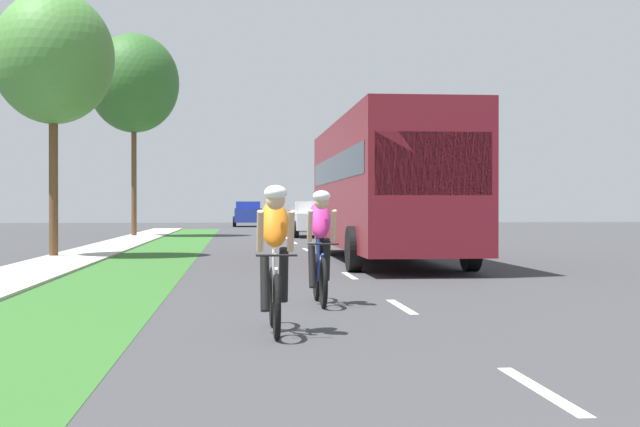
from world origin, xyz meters
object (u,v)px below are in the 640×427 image
Objects in this scene: street_tree_near at (53,58)px; cyclist_trailing at (320,246)px; cyclist_lead at (275,258)px; suv_blue at (248,213)px; bus_maroon at (384,183)px; street_tree_far at (134,83)px; pickup_white at (315,219)px; sedan_silver at (300,218)px.

cyclist_trailing is at bearing -64.03° from street_tree_near.
cyclist_lead is 0.37× the size of suv_blue.
cyclist_lead and cyclist_trailing have the same top height.
cyclist_trailing is at bearing -89.65° from suv_blue.
suv_blue is (-2.87, 42.58, -1.03)m from bus_maroon.
bus_maroon is at bearing -67.34° from street_tree_far.
suv_blue reaches higher than pickup_white.
bus_maroon is at bearing 75.63° from cyclist_lead.
street_tree_near is at bearing -98.14° from suv_blue.
street_tree_near is (-8.62, 2.41, 3.40)m from bus_maroon.
pickup_white is at bearing 90.27° from bus_maroon.
cyclist_lead is 0.15× the size of bus_maroon.
bus_maroon reaches higher than sedan_silver.
bus_maroon is 42.69m from suv_blue.
bus_maroon is 30.52m from sedan_silver.
bus_maroon is 2.70× the size of sedan_silver.
suv_blue is (-2.78, 23.63, 0.12)m from pickup_white.
street_tree_far reaches higher than street_tree_near.
sedan_silver is (3.32, 43.36, -0.04)m from cyclist_lead.
bus_maroon is (2.55, 10.05, 1.17)m from cyclist_trailing.
street_tree_far is at bearing 89.51° from street_tree_near.
pickup_white is 23.79m from suv_blue.
cyclist_lead is 0.18× the size of street_tree_far.
pickup_white is 11.55m from sedan_silver.
bus_maroon is 2.47× the size of suv_blue.
cyclist_trailing is 29.10m from pickup_white.
street_tree_near is at bearing 164.38° from bus_maroon.
pickup_white is 0.71× the size of street_tree_near.
cyclist_trailing is at bearing 75.10° from cyclist_lead.
cyclist_lead is at bearing -104.37° from bus_maroon.
cyclist_trailing is 40.63m from sedan_silver.
cyclist_lead is 16.81m from street_tree_near.
cyclist_lead is 34.13m from street_tree_far.
street_tree_far reaches higher than suv_blue.
street_tree_far is (0.15, 17.86, 1.78)m from street_tree_near.
sedan_silver is 29.75m from street_tree_near.
cyclist_trailing is at bearing -93.63° from sedan_silver.
street_tree_far is (-5.59, -22.31, 6.21)m from suv_blue.
cyclist_lead is 55.44m from suv_blue.
bus_maroon is 1.61× the size of street_tree_near.
pickup_white is 1.09× the size of suv_blue.
pickup_white is at bearing -90.56° from sedan_silver.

